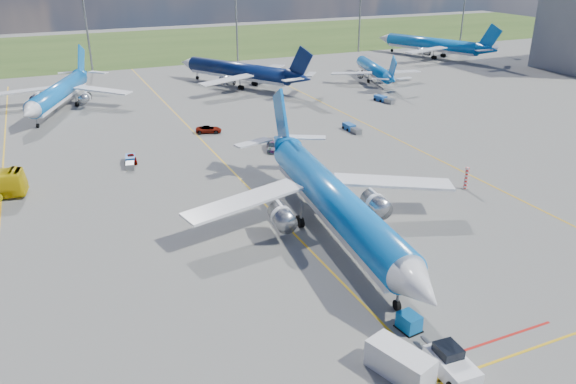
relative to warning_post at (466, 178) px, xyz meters
name	(u,v)px	position (x,y,z in m)	size (l,w,h in m)	color
ground	(316,256)	(-26.00, -8.00, -1.50)	(400.00, 400.00, 0.00)	#555553
grass_strip	(111,48)	(-26.00, 142.00, -1.50)	(400.00, 80.00, 0.01)	#2D4719
taxiway_lines	(231,169)	(-25.83, 19.70, -1.49)	(60.25, 160.00, 0.02)	gold
floodlight_masts	(165,19)	(-16.00, 102.00, 11.06)	(202.20, 0.50, 22.70)	slate
warning_post	(466,178)	(0.00, 0.00, 0.00)	(0.50, 0.50, 3.00)	red
bg_jet_nnw	(62,110)	(-45.99, 64.96, -1.50)	(29.00, 38.06, 9.97)	blue
bg_jet_n	(239,86)	(-6.72, 70.43, -1.50)	(30.44, 39.96, 10.47)	#081744
bg_jet_ne	(373,81)	(25.22, 62.97, -1.50)	(23.37, 30.67, 8.03)	blue
bg_jet_ene	(430,57)	(58.53, 84.59, -1.50)	(31.42, 41.24, 10.80)	blue
main_airliner	(332,234)	(-22.13, -4.31, -1.50)	(34.33, 45.06, 11.80)	blue
pushback_tug	(451,364)	(-24.72, -27.56, -0.67)	(2.50, 6.14, 2.06)	silver
uld_container	(409,322)	(-24.45, -21.94, -0.78)	(1.44, 1.80, 1.44)	#0B589D
service_van	(400,362)	(-28.29, -26.17, -0.39)	(2.21, 5.03, 2.21)	silver
service_car_a	(131,159)	(-38.54, 28.10, -0.89)	(1.45, 3.61, 1.23)	#999999
service_car_b	(209,129)	(-23.72, 37.94, -0.89)	(2.04, 4.42, 1.23)	#999999
service_car_c	(273,146)	(-17.16, 24.92, -0.82)	(1.89, 4.65, 1.35)	#999999
baggage_tug_w	(351,128)	(-0.62, 28.85, -1.00)	(1.37, 4.80, 1.08)	#19519A
baggage_tug_c	(130,161)	(-38.82, 27.35, -1.00)	(2.14, 4.94, 1.07)	#1A509F
baggage_tug_e	(384,99)	(15.95, 44.26, -0.97)	(2.35, 5.19, 1.13)	#1B52A6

